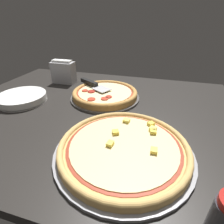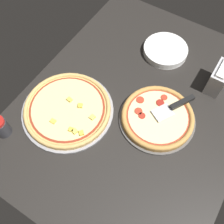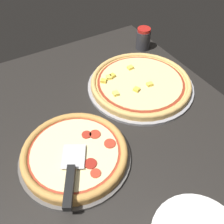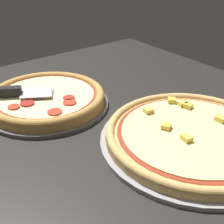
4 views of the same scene
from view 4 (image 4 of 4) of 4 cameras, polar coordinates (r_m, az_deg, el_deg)
The scene contains 6 objects.
ground_plane at distance 78.07cm, azimuth -9.14°, elevation -3.63°, with size 126.17×97.35×3.60cm, color black.
pizza_pan_front at distance 86.80cm, azimuth -11.81°, elevation 1.41°, with size 33.49×33.49×1.00cm, color #565451.
pizza_front at distance 85.85cm, azimuth -11.95°, elevation 2.64°, with size 31.48×31.48×3.12cm.
pizza_pan_back at distance 71.91cm, azimuth 14.36°, elevation -5.19°, with size 40.88×40.88×1.00cm, color #939399.
pizza_back at distance 70.97cm, azimuth 14.52°, elevation -3.97°, with size 38.42×38.42×3.13cm.
serving_spatula at distance 86.38cm, azimuth -18.90°, elevation 3.55°, with size 19.81×13.74×2.00cm.
Camera 4 is at (29.58, 59.04, 39.84)cm, focal length 50.00 mm.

